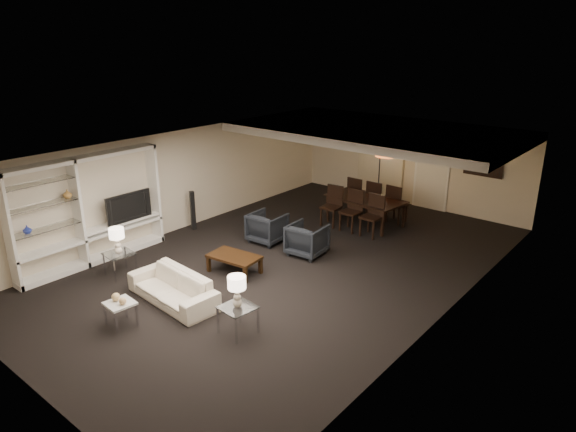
% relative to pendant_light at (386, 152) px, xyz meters
% --- Properties ---
extents(floor, '(11.00, 11.00, 0.00)m').
position_rel_pendant_light_xyz_m(floor, '(-0.30, -3.50, -1.92)').
color(floor, black).
rests_on(floor, ground).
extents(ceiling, '(7.00, 11.00, 0.02)m').
position_rel_pendant_light_xyz_m(ceiling, '(-0.30, -3.50, 0.58)').
color(ceiling, silver).
rests_on(ceiling, ground).
extents(wall_back, '(7.00, 0.02, 2.50)m').
position_rel_pendant_light_xyz_m(wall_back, '(-0.30, 2.00, -0.67)').
color(wall_back, beige).
rests_on(wall_back, ground).
extents(wall_front, '(7.00, 0.02, 2.50)m').
position_rel_pendant_light_xyz_m(wall_front, '(-0.30, -9.00, -0.67)').
color(wall_front, beige).
rests_on(wall_front, ground).
extents(wall_left, '(0.02, 11.00, 2.50)m').
position_rel_pendant_light_xyz_m(wall_left, '(-3.80, -3.50, -0.67)').
color(wall_left, beige).
rests_on(wall_left, ground).
extents(wall_right, '(0.02, 11.00, 2.50)m').
position_rel_pendant_light_xyz_m(wall_right, '(3.20, -3.50, -0.67)').
color(wall_right, beige).
rests_on(wall_right, ground).
extents(ceiling_soffit, '(7.00, 4.00, 0.20)m').
position_rel_pendant_light_xyz_m(ceiling_soffit, '(-0.30, 0.00, 0.48)').
color(ceiling_soffit, silver).
rests_on(ceiling_soffit, ceiling).
extents(curtains, '(1.50, 0.12, 2.40)m').
position_rel_pendant_light_xyz_m(curtains, '(-1.20, 1.92, -0.72)').
color(curtains, beige).
rests_on(curtains, wall_back).
extents(door, '(0.90, 0.05, 2.10)m').
position_rel_pendant_light_xyz_m(door, '(0.40, 1.97, -0.87)').
color(door, silver).
rests_on(door, wall_back).
extents(painting, '(0.95, 0.04, 0.65)m').
position_rel_pendant_light_xyz_m(painting, '(1.80, 1.96, -0.37)').
color(painting, '#142D38').
rests_on(painting, wall_back).
extents(media_unit, '(0.38, 3.40, 2.35)m').
position_rel_pendant_light_xyz_m(media_unit, '(-3.61, -6.10, -0.74)').
color(media_unit, white).
rests_on(media_unit, wall_left).
extents(pendant_light, '(0.52, 0.52, 0.24)m').
position_rel_pendant_light_xyz_m(pendant_light, '(0.00, 0.00, 0.00)').
color(pendant_light, '#D8591E').
rests_on(pendant_light, ceiling_soffit).
extents(sofa, '(1.99, 0.91, 0.57)m').
position_rel_pendant_light_xyz_m(sofa, '(-0.89, -6.14, -1.64)').
color(sofa, beige).
rests_on(sofa, floor).
extents(coffee_table, '(1.13, 0.74, 0.38)m').
position_rel_pendant_light_xyz_m(coffee_table, '(-0.89, -4.54, -1.73)').
color(coffee_table, black).
rests_on(coffee_table, floor).
extents(armchair_left, '(0.82, 0.84, 0.72)m').
position_rel_pendant_light_xyz_m(armchair_left, '(-1.49, -2.84, -1.56)').
color(armchair_left, black).
rests_on(armchair_left, floor).
extents(armchair_right, '(0.84, 0.86, 0.72)m').
position_rel_pendant_light_xyz_m(armchair_right, '(-0.29, -2.84, -1.56)').
color(armchair_right, black).
rests_on(armchair_right, floor).
extents(side_table_left, '(0.59, 0.59, 0.50)m').
position_rel_pendant_light_xyz_m(side_table_left, '(-2.59, -6.14, -1.67)').
color(side_table_left, white).
rests_on(side_table_left, floor).
extents(side_table_right, '(0.58, 0.58, 0.50)m').
position_rel_pendant_light_xyz_m(side_table_right, '(0.81, -6.14, -1.67)').
color(side_table_right, silver).
rests_on(side_table_right, floor).
extents(table_lamp_left, '(0.34, 0.34, 0.55)m').
position_rel_pendant_light_xyz_m(table_lamp_left, '(-2.59, -6.14, -1.15)').
color(table_lamp_left, beige).
rests_on(table_lamp_left, side_table_left).
extents(table_lamp_right, '(0.33, 0.33, 0.55)m').
position_rel_pendant_light_xyz_m(table_lamp_right, '(0.81, -6.14, -1.15)').
color(table_lamp_right, beige).
rests_on(table_lamp_right, side_table_right).
extents(marble_table, '(0.49, 0.49, 0.44)m').
position_rel_pendant_light_xyz_m(marble_table, '(-0.89, -7.24, -1.70)').
color(marble_table, white).
rests_on(marble_table, floor).
extents(gold_gourd_a, '(0.14, 0.14, 0.14)m').
position_rel_pendant_light_xyz_m(gold_gourd_a, '(-0.99, -7.24, -1.41)').
color(gold_gourd_a, '#DAB273').
rests_on(gold_gourd_a, marble_table).
extents(gold_gourd_b, '(0.12, 0.12, 0.12)m').
position_rel_pendant_light_xyz_m(gold_gourd_b, '(-0.79, -7.24, -1.42)').
color(gold_gourd_b, tan).
rests_on(gold_gourd_b, marble_table).
extents(television, '(1.11, 0.15, 0.64)m').
position_rel_pendant_light_xyz_m(television, '(-3.58, -5.24, -0.85)').
color(television, black).
rests_on(television, media_unit).
extents(vase_blue, '(0.16, 0.16, 0.17)m').
position_rel_pendant_light_xyz_m(vase_blue, '(-3.61, -7.41, -0.78)').
color(vase_blue, '#2536A3').
rests_on(vase_blue, media_unit).
extents(vase_amber, '(0.17, 0.17, 0.18)m').
position_rel_pendant_light_xyz_m(vase_amber, '(-3.61, -6.52, -0.27)').
color(vase_amber, '#AB7939').
rests_on(vase_amber, media_unit).
extents(floor_speaker, '(0.14, 0.14, 1.00)m').
position_rel_pendant_light_xyz_m(floor_speaker, '(-3.50, -3.41, -1.42)').
color(floor_speaker, black).
rests_on(floor_speaker, floor).
extents(dining_table, '(2.08, 1.30, 0.70)m').
position_rel_pendant_light_xyz_m(dining_table, '(-0.37, -0.30, -1.57)').
color(dining_table, black).
rests_on(dining_table, floor).
extents(chair_nl, '(0.52, 0.52, 1.03)m').
position_rel_pendant_light_xyz_m(chair_nl, '(-0.97, -0.95, -1.40)').
color(chair_nl, black).
rests_on(chair_nl, floor).
extents(chair_nm, '(0.48, 0.48, 1.03)m').
position_rel_pendant_light_xyz_m(chair_nm, '(-0.37, -0.95, -1.40)').
color(chair_nm, black).
rests_on(chair_nm, floor).
extents(chair_nr, '(0.49, 0.49, 1.03)m').
position_rel_pendant_light_xyz_m(chair_nr, '(0.23, -0.95, -1.40)').
color(chair_nr, black).
rests_on(chair_nr, floor).
extents(chair_fl, '(0.48, 0.48, 1.03)m').
position_rel_pendant_light_xyz_m(chair_fl, '(-0.97, 0.35, -1.40)').
color(chair_fl, black).
rests_on(chair_fl, floor).
extents(chair_fm, '(0.48, 0.48, 1.03)m').
position_rel_pendant_light_xyz_m(chair_fm, '(-0.37, 0.35, -1.40)').
color(chair_fm, black).
rests_on(chair_fm, floor).
extents(chair_fr, '(0.51, 0.51, 1.03)m').
position_rel_pendant_light_xyz_m(chair_fr, '(0.23, 0.35, -1.40)').
color(chair_fr, black).
rests_on(chair_fr, floor).
extents(floor_lamp, '(0.33, 0.33, 1.76)m').
position_rel_pendant_light_xyz_m(floor_lamp, '(-1.02, 1.53, -1.04)').
color(floor_lamp, black).
rests_on(floor_lamp, floor).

